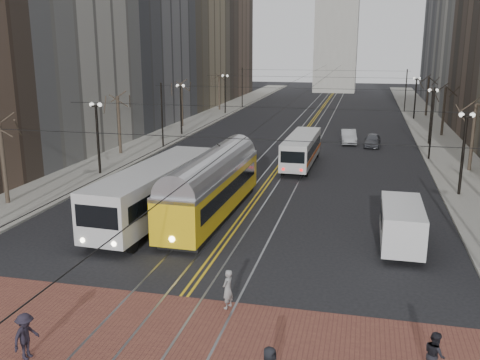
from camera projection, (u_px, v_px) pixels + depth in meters
The scene contains 18 objects.
ground at pixel (191, 287), 23.42m from camera, with size 260.00×260.00×0.00m, color black.
sidewalk_left at pixel (190, 125), 69.17m from camera, with size 5.00×140.00×0.15m, color gray.
sidewalk_right at pixel (434, 134), 62.53m from camera, with size 5.00×140.00×0.15m, color gray.
crosswalk_band at pixel (157, 333), 19.64m from camera, with size 25.00×6.00×0.01m, color brown.
streetcar_rails at pixel (306, 130), 65.87m from camera, with size 4.80×130.00×0.02m, color gray.
centre_lines at pixel (306, 130), 65.87m from camera, with size 0.42×130.00×0.01m, color gold.
lamp_posts at pixel (287, 127), 49.85m from camera, with size 27.60×57.20×5.60m.
street_trees at pixel (296, 118), 55.98m from camera, with size 31.68×53.28×5.60m.
trolley_wires at pixel (296, 109), 55.34m from camera, with size 25.96×120.00×6.60m.
transit_bus at pixel (155, 193), 32.10m from camera, with size 2.72×13.07×3.27m, color #BABABA.
streetcar at pixel (212, 191), 32.69m from camera, with size 2.48×13.34×3.14m, color yellow.
rear_bus at pixel (301, 151), 46.40m from camera, with size 2.21×10.17×2.65m, color silver.
cargo_van at pixel (402, 227), 27.52m from camera, with size 2.04×5.30×2.35m, color silver.
sedan_grey at pixel (372, 140), 55.24m from camera, with size 1.58×3.93×1.34m, color #47494F.
sedan_silver at pixel (348, 137), 57.01m from camera, with size 1.54×4.41×1.45m, color #9DA0A4.
pedestrian_b at pixel (228, 289), 21.35m from camera, with size 0.59×0.39×1.62m, color gray.
pedestrian_c at pixel (435, 354), 16.91m from camera, with size 0.76×0.59×1.56m, color black.
pedestrian_d at pixel (26, 336), 17.89m from camera, with size 1.06×0.61×1.64m, color black.
Camera 1 is at (7.00, -20.47, 10.33)m, focal length 40.00 mm.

